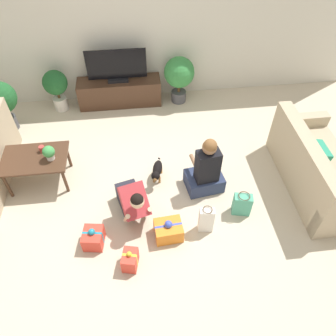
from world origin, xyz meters
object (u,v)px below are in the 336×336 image
Objects in this scene: dog at (157,171)px; potted_plant_corner_left at (1,100)px; sofa_right at (316,170)px; tabletop_plant at (49,152)px; gift_box_b at (93,238)px; coffee_table at (35,161)px; potted_plant_back_right at (179,74)px; potted_plant_back_left at (56,86)px; person_sitting at (206,171)px; gift_box_a at (130,260)px; gift_bag_a at (206,220)px; tv at (117,67)px; tv_console at (120,92)px; person_kneeling at (132,200)px; mug at (42,149)px; gift_box_c at (168,230)px; gift_bag_b at (242,204)px.

potted_plant_corner_left is at bearing 161.80° from dog.
tabletop_plant is (-3.75, 0.51, 0.29)m from sofa_right.
gift_box_b is at bearing 101.20° from sofa_right.
potted_plant_back_right is at bearing 37.73° from coffee_table.
potted_plant_corner_left is 1.01× the size of potted_plant_back_right.
person_sitting reaches higher than potted_plant_back_left.
dog is at bearing -50.90° from potted_plant_back_left.
gift_bag_a is at bearing 21.74° from gift_box_a.
person_sitting is (1.18, -2.28, -0.40)m from tv.
sofa_right is 8.27× the size of tabletop_plant.
potted_plant_back_right is at bearing -2.57° from tv_console.
gift_box_b is (0.71, -2.98, -0.37)m from potted_plant_back_left.
coffee_table is 2.24m from tv.
potted_plant_corner_left is 2.91× the size of gift_box_b.
person_kneeling is at bearing -45.92° from potted_plant_corner_left.
sofa_right is 6.26× the size of gift_box_a.
potted_plant_back_left is 0.87× the size of potted_plant_corner_left.
dog is at bearing -11.10° from mug.
sofa_right is 3.67m from tv_console.
gift_box_a is (-0.46, -1.35, -0.08)m from dog.
potted_plant_back_left is 3.67m from gift_bag_a.
tv_console is (-2.77, 2.41, -0.06)m from sofa_right.
coffee_table is 4.12× the size of tabletop_plant.
person_kneeling is 1.00m from gift_bag_a.
potted_plant_back_right is (-1.66, 2.36, 0.26)m from sofa_right.
tv_console is 2.65m from person_kneeling.
dog is 1.28× the size of gift_box_c.
potted_plant_back_left is 2.52× the size of gift_box_b.
gift_bag_b is at bearing -79.93° from potted_plant_back_right.
person_kneeling is (0.13, -2.65, 0.06)m from tv_console.
person_kneeling reaches higher than tv_console.
coffee_table is at bearing 169.30° from tabletop_plant.
dog is (0.51, -2.04, -0.56)m from tv.
gift_bag_b is (-1.18, -0.38, -0.14)m from sofa_right.
sofa_right reaches higher than gift_box_c.
sofa_right is 4.03m from coffee_table.
sofa_right is 2.66m from person_kneeling.
coffee_table is 2.53× the size of gift_bag_b.
gift_box_c reaches higher than gift_box_a.
potted_plant_back_left is 0.88× the size of potted_plant_back_right.
coffee_table is at bearing -130.80° from mug.
person_sitting is (-1.59, 0.12, 0.05)m from sofa_right.
tv is at bearing 177.43° from potted_plant_back_right.
tabletop_plant reaches higher than mug.
tv_console is at bearing 109.44° from gift_bag_a.
person_kneeling is (-2.65, -0.24, 0.00)m from sofa_right.
gift_bag_a is (0.55, -0.95, 0.01)m from dog.
potted_plant_back_right is 2.80m from gift_bag_b.
potted_plant_back_left is 1.68m from mug.
tv_console is at bearing 56.69° from coffee_table.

